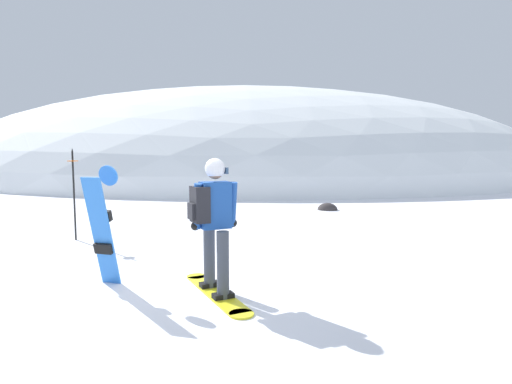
# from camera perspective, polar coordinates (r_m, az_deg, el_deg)

# --- Properties ---
(ground_plane) EXTENTS (300.00, 300.00, 0.00)m
(ground_plane) POSITION_cam_1_polar(r_m,az_deg,el_deg) (5.94, -10.12, -12.27)
(ground_plane) COLOR white
(ridge_peak_main) EXTENTS (43.71, 39.34, 12.57)m
(ridge_peak_main) POSITION_cam_1_polar(r_m,az_deg,el_deg) (35.14, -2.09, 2.71)
(ridge_peak_main) COLOR white
(ridge_peak_main) RESTS_ON ground
(snowboarder_main) EXTENTS (1.33, 1.44, 1.71)m
(snowboarder_main) POSITION_cam_1_polar(r_m,az_deg,el_deg) (5.38, -5.69, -4.02)
(snowboarder_main) COLOR yellow
(snowboarder_main) RESTS_ON ground
(spare_snowboard) EXTENTS (0.28, 0.44, 1.61)m
(spare_snowboard) POSITION_cam_1_polar(r_m,az_deg,el_deg) (6.04, -19.61, -4.24)
(spare_snowboard) COLOR blue
(spare_snowboard) RESTS_ON ground
(piste_marker_near) EXTENTS (0.20, 0.20, 1.85)m
(piste_marker_near) POSITION_cam_1_polar(r_m,az_deg,el_deg) (9.33, -22.95, 0.53)
(piste_marker_near) COLOR black
(piste_marker_near) RESTS_ON ground
(rock_dark) EXTENTS (0.60, 0.51, 0.42)m
(rock_dark) POSITION_cam_1_polar(r_m,az_deg,el_deg) (13.17, 9.43, -2.34)
(rock_dark) COLOR #383333
(rock_dark) RESTS_ON ground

